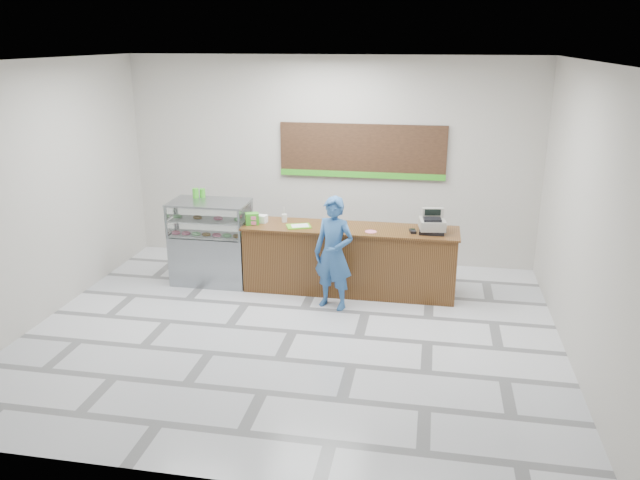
% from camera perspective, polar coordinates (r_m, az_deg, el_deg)
% --- Properties ---
extents(floor, '(7.00, 7.00, 0.00)m').
position_cam_1_polar(floor, '(8.46, -2.51, -8.36)').
color(floor, silver).
rests_on(floor, ground).
extents(back_wall, '(7.00, 0.00, 7.00)m').
position_cam_1_polar(back_wall, '(10.71, 0.93, 7.22)').
color(back_wall, beige).
rests_on(back_wall, floor).
extents(ceiling, '(7.00, 7.00, 0.00)m').
position_cam_1_polar(ceiling, '(7.59, -2.88, 16.06)').
color(ceiling, silver).
rests_on(ceiling, back_wall).
extents(sales_counter, '(3.26, 0.76, 1.03)m').
position_cam_1_polar(sales_counter, '(9.57, 2.72, -1.78)').
color(sales_counter, brown).
rests_on(sales_counter, floor).
extents(display_case, '(1.22, 0.72, 1.33)m').
position_cam_1_polar(display_case, '(10.04, -9.92, -0.14)').
color(display_case, gray).
rests_on(display_case, floor).
extents(menu_board, '(2.80, 0.06, 0.90)m').
position_cam_1_polar(menu_board, '(10.57, 3.87, 8.04)').
color(menu_board, black).
rests_on(menu_board, back_wall).
extents(cash_register, '(0.41, 0.43, 0.34)m').
position_cam_1_polar(cash_register, '(9.28, 10.21, 1.47)').
color(cash_register, black).
rests_on(cash_register, sales_counter).
extents(card_terminal, '(0.12, 0.18, 0.04)m').
position_cam_1_polar(card_terminal, '(9.25, 8.47, 0.80)').
color(card_terminal, black).
rests_on(card_terminal, sales_counter).
extents(serving_tray, '(0.42, 0.37, 0.02)m').
position_cam_1_polar(serving_tray, '(9.43, -1.95, 1.27)').
color(serving_tray, '#60CA1C').
rests_on(serving_tray, sales_counter).
extents(napkin_box, '(0.15, 0.15, 0.12)m').
position_cam_1_polar(napkin_box, '(9.68, -5.29, 1.93)').
color(napkin_box, white).
rests_on(napkin_box, sales_counter).
extents(straw_cup, '(0.08, 0.08, 0.12)m').
position_cam_1_polar(straw_cup, '(9.69, -3.27, 2.02)').
color(straw_cup, silver).
rests_on(straw_cup, sales_counter).
extents(promo_box, '(0.24, 0.20, 0.18)m').
position_cam_1_polar(promo_box, '(9.59, -6.24, 1.95)').
color(promo_box, green).
rests_on(promo_box, sales_counter).
extents(donut_decal, '(0.17, 0.17, 0.00)m').
position_cam_1_polar(donut_decal, '(9.22, 4.67, 0.77)').
color(donut_decal, pink).
rests_on(donut_decal, sales_counter).
extents(green_cup_left, '(0.10, 0.10, 0.15)m').
position_cam_1_polar(green_cup_left, '(10.12, -11.30, 4.23)').
color(green_cup_left, green).
rests_on(green_cup_left, display_case).
extents(green_cup_right, '(0.09, 0.09, 0.14)m').
position_cam_1_polar(green_cup_right, '(10.14, -10.69, 4.25)').
color(green_cup_right, green).
rests_on(green_cup_right, display_case).
extents(customer, '(0.70, 0.56, 1.65)m').
position_cam_1_polar(customer, '(8.90, 1.26, -1.22)').
color(customer, '#2D5B96').
rests_on(customer, floor).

